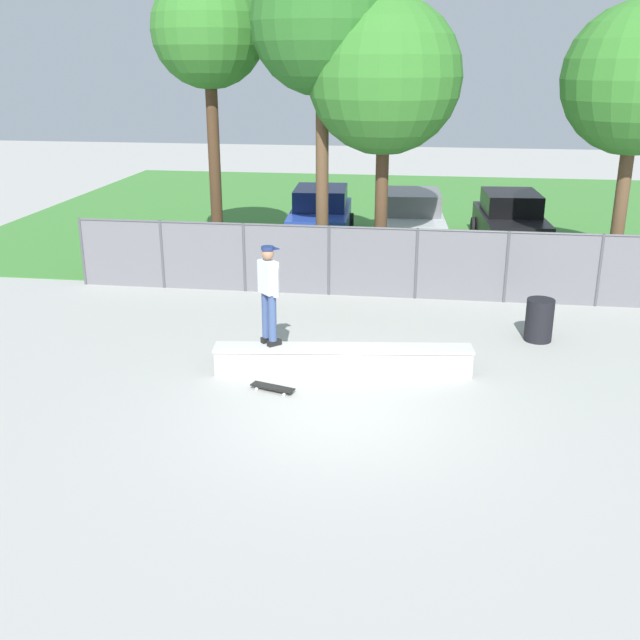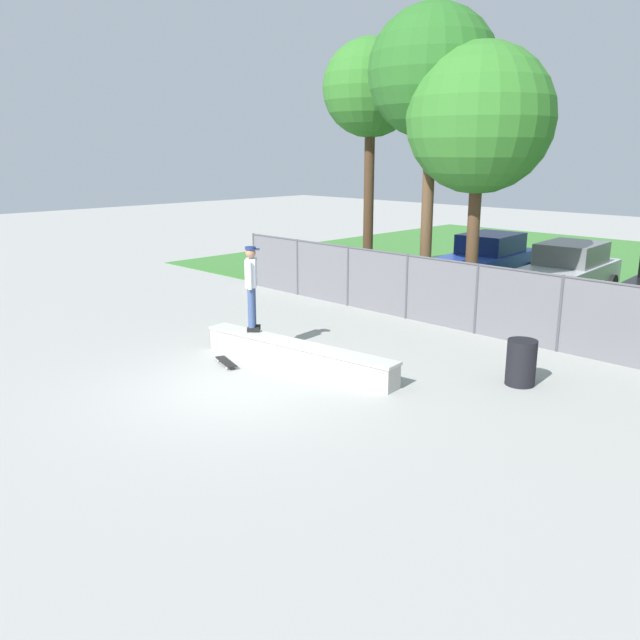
{
  "view_description": "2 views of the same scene",
  "coord_description": "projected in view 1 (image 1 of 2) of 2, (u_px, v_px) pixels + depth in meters",
  "views": [
    {
      "loc": [
        1.26,
        -11.03,
        5.48
      ],
      "look_at": [
        -0.53,
        1.37,
        1.12
      ],
      "focal_mm": 42.19,
      "sensor_mm": 36.0,
      "label": 1
    },
    {
      "loc": [
        9.21,
        -7.03,
        4.31
      ],
      "look_at": [
        0.43,
        1.77,
        1.09
      ],
      "focal_mm": 36.54,
      "sensor_mm": 36.0,
      "label": 2
    }
  ],
  "objects": [
    {
      "name": "ground_plane",
      "position": [
        340.0,
        414.0,
        12.28
      ],
      "size": [
        80.0,
        80.0,
        0.0
      ],
      "primitive_type": "plane",
      "color": "#9E9E99"
    },
    {
      "name": "grass_strip",
      "position": [
        393.0,
        215.0,
        27.98
      ],
      "size": [
        26.74,
        20.0,
        0.02
      ],
      "primitive_type": "cube",
      "color": "#3D7A33",
      "rests_on": "ground"
    },
    {
      "name": "concrete_ledge",
      "position": [
        343.0,
        360.0,
        13.78
      ],
      "size": [
        4.75,
        1.06,
        0.52
      ],
      "color": "#A8A59E",
      "rests_on": "ground"
    },
    {
      "name": "skateboarder",
      "position": [
        269.0,
        290.0,
        13.49
      ],
      "size": [
        0.45,
        0.46,
        1.84
      ],
      "color": "black",
      "rests_on": "concrete_ledge"
    },
    {
      "name": "skateboard",
      "position": [
        273.0,
        387.0,
        13.09
      ],
      "size": [
        0.82,
        0.43,
        0.09
      ],
      "color": "black",
      "rests_on": "ground"
    },
    {
      "name": "chainlink_fence",
      "position": [
        372.0,
        259.0,
        18.04
      ],
      "size": [
        14.81,
        0.07,
        1.72
      ],
      "color": "#4C4C51",
      "rests_on": "ground"
    },
    {
      "name": "tree_near_left",
      "position": [
        209.0,
        33.0,
        19.2
      ],
      "size": [
        2.95,
        2.95,
        7.67
      ],
      "color": "#47301E",
      "rests_on": "ground"
    },
    {
      "name": "tree_near_right",
      "position": [
        322.0,
        24.0,
        17.66
      ],
      "size": [
        3.41,
        3.41,
        8.02
      ],
      "color": "brown",
      "rests_on": "ground"
    },
    {
      "name": "tree_mid",
      "position": [
        385.0,
        77.0,
        17.81
      ],
      "size": [
        3.68,
        3.68,
        6.94
      ],
      "color": "#513823",
      "rests_on": "ground"
    },
    {
      "name": "tree_far",
      "position": [
        637.0,
        81.0,
        17.02
      ],
      "size": [
        3.42,
        3.42,
        6.76
      ],
      "color": "brown",
      "rests_on": "ground"
    },
    {
      "name": "car_blue",
      "position": [
        320.0,
        214.0,
        23.8
      ],
      "size": [
        2.23,
        4.31,
        1.66
      ],
      "color": "#233D9E",
      "rests_on": "ground"
    },
    {
      "name": "car_silver",
      "position": [
        413.0,
        218.0,
        23.15
      ],
      "size": [
        2.23,
        4.31,
        1.66
      ],
      "color": "#B7BABF",
      "rests_on": "ground"
    },
    {
      "name": "car_black",
      "position": [
        510.0,
        219.0,
        23.01
      ],
      "size": [
        2.23,
        4.31,
        1.66
      ],
      "color": "black",
      "rests_on": "ground"
    },
    {
      "name": "trash_bin",
      "position": [
        539.0,
        320.0,
        15.35
      ],
      "size": [
        0.56,
        0.56,
        0.88
      ],
      "primitive_type": "cylinder",
      "color": "black",
      "rests_on": "ground"
    }
  ]
}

